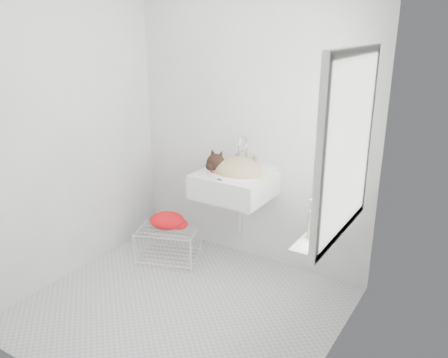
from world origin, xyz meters
The scene contains 15 objects.
floor centered at (0.00, 0.00, 0.00)m, with size 2.20×2.00×0.02m, color silver.
back_wall centered at (0.00, 1.00, 1.25)m, with size 2.20×0.02×2.50m, color white.
right_wall centered at (1.10, 0.00, 1.25)m, with size 0.02×2.00×2.50m, color white.
left_wall centered at (-1.10, 0.00, 1.25)m, with size 0.02×2.00×2.50m, color white.
window_glass centered at (1.09, 0.20, 1.35)m, with size 0.01×0.80×1.00m, color white.
window_frame centered at (1.07, 0.20, 1.35)m, with size 0.04×0.90×1.10m, color white.
windowsill centered at (1.01, 0.20, 0.83)m, with size 0.16×0.88×0.04m, color white.
sink centered at (0.01, 0.74, 0.85)m, with size 0.60×0.52×0.24m, color white.
faucet centered at (0.01, 0.92, 0.99)m, with size 0.22×0.15×0.22m, color silver, non-canonical shape.
cat centered at (0.02, 0.72, 0.89)m, with size 0.47×0.41×0.27m.
wire_rack centered at (-0.54, 0.52, 0.15)m, with size 0.51×0.35×0.30m, color silver.
towel centered at (-0.56, 0.54, 0.33)m, with size 0.31×0.22×0.13m, color #FF0700.
bottle_a centered at (1.00, -0.04, 0.85)m, with size 0.08×0.08×0.20m, color beige.
bottle_b centered at (1.00, 0.14, 0.85)m, with size 0.10×0.10×0.22m, color teal.
bottle_c centered at (1.00, 0.32, 0.85)m, with size 0.15×0.15×0.19m, color white.
Camera 1 is at (1.81, -2.31, 2.02)m, focal length 36.66 mm.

